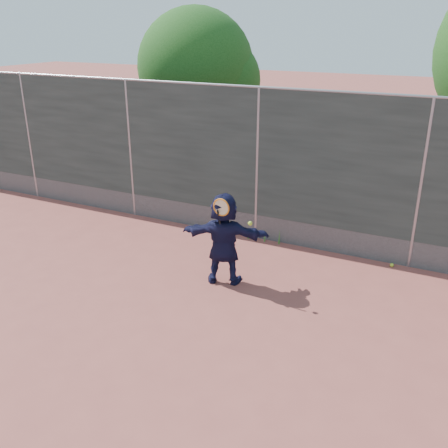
% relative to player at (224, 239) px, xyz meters
% --- Properties ---
extents(ground, '(80.00, 80.00, 0.00)m').
position_rel_player_xyz_m(ground, '(-0.24, -1.53, -0.79)').
color(ground, '#9E4C42').
rests_on(ground, ground).
extents(player, '(1.53, 0.85, 1.58)m').
position_rel_player_xyz_m(player, '(0.00, 0.00, 0.00)').
color(player, '#131536').
rests_on(player, ground).
extents(ball_ground, '(0.07, 0.07, 0.07)m').
position_rel_player_xyz_m(ball_ground, '(2.49, 1.82, -0.75)').
color(ball_ground, '#AED72F').
rests_on(ball_ground, ground).
extents(fence, '(20.00, 0.06, 3.03)m').
position_rel_player_xyz_m(fence, '(-0.24, 1.97, 0.79)').
color(fence, '#38423D').
rests_on(fence, ground).
extents(swing_action, '(0.68, 0.13, 0.51)m').
position_rel_player_xyz_m(swing_action, '(0.10, -0.20, 0.59)').
color(swing_action, orange).
rests_on(swing_action, ground).
extents(tree_left, '(3.15, 3.00, 4.53)m').
position_rel_player_xyz_m(tree_left, '(-3.09, 5.02, 2.15)').
color(tree_left, '#382314').
rests_on(tree_left, ground).
extents(weed_clump, '(0.68, 0.07, 0.30)m').
position_rel_player_xyz_m(weed_clump, '(0.05, 1.85, -0.65)').
color(weed_clump, '#387226').
rests_on(weed_clump, ground).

